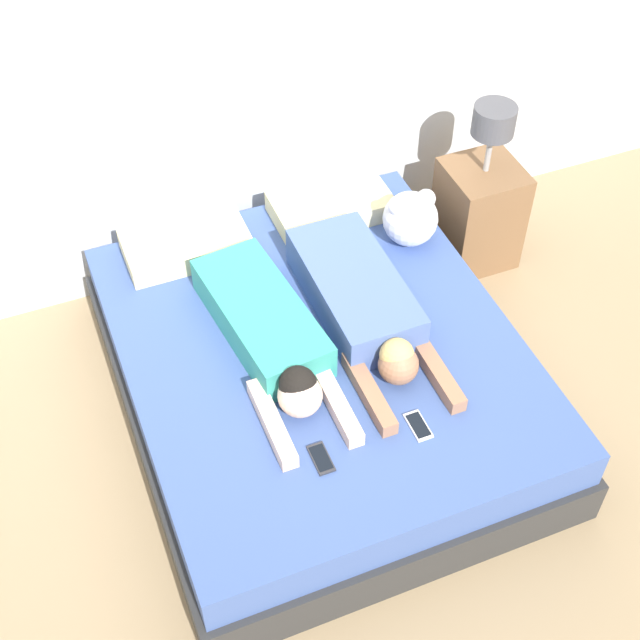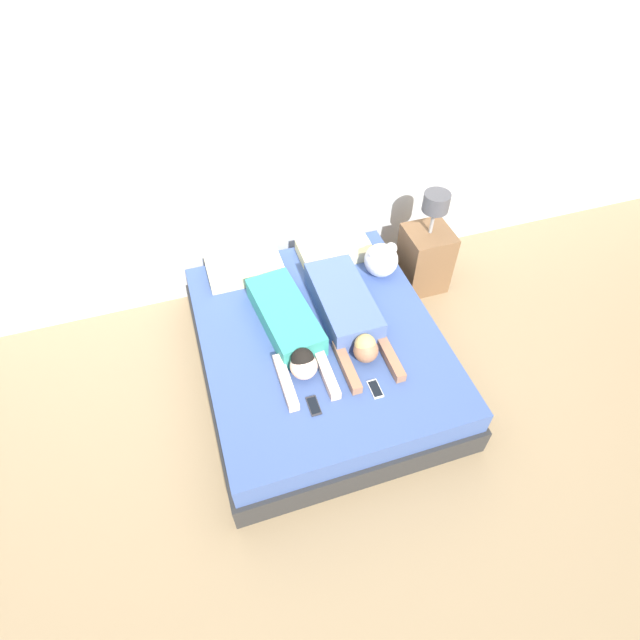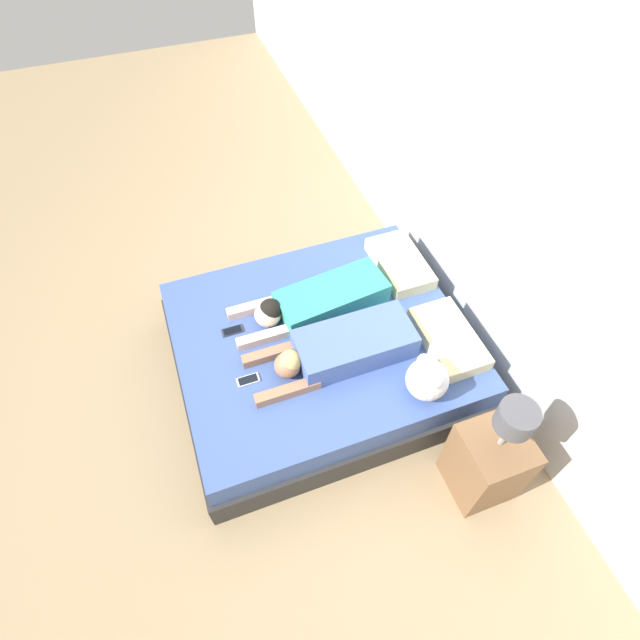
% 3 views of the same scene
% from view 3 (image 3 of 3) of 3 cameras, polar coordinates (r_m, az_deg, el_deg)
% --- Properties ---
extents(ground_plane, '(12.00, 12.00, 0.00)m').
position_cam_3_polar(ground_plane, '(3.89, 0.00, -5.43)').
color(ground_plane, '#9E8460').
extents(wall_back, '(12.00, 0.06, 2.60)m').
position_cam_3_polar(wall_back, '(3.37, 19.67, 12.88)').
color(wall_back, silver).
rests_on(wall_back, ground_plane).
extents(bed, '(1.77, 2.06, 0.45)m').
position_cam_3_polar(bed, '(3.70, 0.00, -3.59)').
color(bed, '#2D2D2D').
rests_on(bed, ground_plane).
extents(pillow_head_left, '(0.60, 0.34, 0.11)m').
position_cam_3_polar(pillow_head_left, '(3.94, 9.10, 6.41)').
color(pillow_head_left, beige).
rests_on(pillow_head_left, bed).
extents(pillow_head_right, '(0.60, 0.34, 0.11)m').
position_cam_3_polar(pillow_head_right, '(3.54, 14.46, -2.07)').
color(pillow_head_right, beige).
rests_on(pillow_head_right, bed).
extents(person_left, '(0.42, 1.16, 0.22)m').
position_cam_3_polar(person_left, '(3.59, -0.41, 2.15)').
color(person_left, teal).
rests_on(person_left, bed).
extents(person_right, '(0.38, 1.14, 0.20)m').
position_cam_3_polar(person_right, '(3.33, 2.56, -3.20)').
color(person_right, '#4C66A5').
rests_on(person_right, bed).
extents(cell_phone_left, '(0.07, 0.15, 0.01)m').
position_cam_3_polar(cell_phone_left, '(3.58, -9.97, -1.21)').
color(cell_phone_left, '#2D2D33').
rests_on(cell_phone_left, bed).
extents(cell_phone_right, '(0.07, 0.15, 0.01)m').
position_cam_3_polar(cell_phone_right, '(3.33, -8.22, -6.80)').
color(cell_phone_right, silver).
rests_on(cell_phone_right, bed).
extents(plush_toy, '(0.27, 0.27, 0.29)m').
position_cam_3_polar(plush_toy, '(3.21, 12.18, -6.59)').
color(plush_toy, white).
rests_on(plush_toy, bed).
extents(nightstand, '(0.38, 0.38, 0.97)m').
position_cam_3_polar(nightstand, '(3.33, 18.69, -14.92)').
color(nightstand, brown).
rests_on(nightstand, ground_plane).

